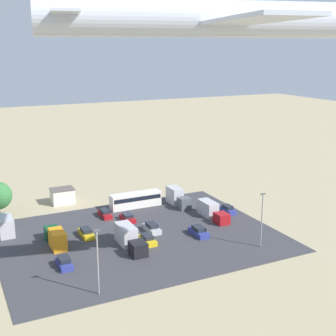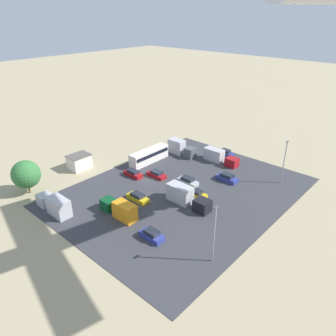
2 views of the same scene
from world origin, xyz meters
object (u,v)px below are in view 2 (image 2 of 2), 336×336
at_px(bus, 149,155).
at_px(parked_car_6, 138,197).
at_px(parked_truck_0, 55,205).
at_px(parked_car_3, 227,178).
at_px(parked_car_4, 226,153).
at_px(parked_truck_2, 219,157).
at_px(parked_car_1, 157,174).
at_px(parked_truck_3, 120,209).
at_px(parked_truck_4, 186,197).
at_px(parked_car_5, 133,174).
at_px(shed_building, 79,162).
at_px(parked_car_2, 152,235).
at_px(parked_truck_1, 180,148).
at_px(parked_car_0, 196,194).
at_px(parked_car_7, 188,181).

relative_size(bus, parked_car_6, 2.33).
bearing_deg(parked_truck_0, parked_car_3, -28.00).
relative_size(parked_car_4, parked_truck_2, 0.46).
xyz_separation_m(bus, parked_car_1, (4.51, 6.84, -1.10)).
relative_size(parked_car_1, parked_truck_3, 0.56).
distance_m(parked_car_1, parked_truck_4, 12.59).
xyz_separation_m(bus, parked_truck_4, (8.77, 18.66, -0.16)).
distance_m(parked_car_4, parked_car_6, 29.68).
distance_m(parked_truck_0, parked_truck_3, 12.09).
bearing_deg(parked_car_1, parked_car_5, -51.71).
height_order(parked_car_6, parked_truck_0, parked_truck_0).
height_order(bus, parked_truck_4, parked_truck_4).
xyz_separation_m(parked_car_3, parked_truck_3, (24.20, -6.83, 0.74)).
xyz_separation_m(parked_car_5, parked_truck_2, (-19.01, 9.87, 0.73)).
distance_m(shed_building, parked_truck_4, 28.58).
xyz_separation_m(parked_car_5, parked_truck_4, (0.99, 15.95, 0.91)).
height_order(parked_car_2, parked_truck_0, parked_truck_0).
height_order(parked_car_1, parked_car_6, parked_car_6).
height_order(bus, parked_truck_0, parked_truck_0).
relative_size(parked_car_6, parked_truck_3, 0.59).
xyz_separation_m(parked_car_2, parked_truck_1, (-29.20, -18.63, 0.98)).
distance_m(shed_building, parked_car_3, 33.91).
bearing_deg(parked_car_6, parked_truck_2, -3.75).
relative_size(parked_car_3, parked_car_6, 0.99).
bearing_deg(parked_car_6, parked_car_0, -40.66).
bearing_deg(parked_car_5, parked_truck_2, -27.45).
height_order(shed_building, parked_car_4, shed_building).
distance_m(parked_car_0, parked_car_4, 22.00).
bearing_deg(parked_car_7, parked_truck_3, -4.92).
bearing_deg(parked_car_0, parked_car_3, 174.37).
distance_m(parked_car_1, parked_car_4, 20.69).
relative_size(shed_building, parked_car_3, 1.07).
bearing_deg(parked_car_3, parked_truck_1, 75.77).
xyz_separation_m(parked_car_4, parked_car_7, (18.11, 2.35, -0.02)).
bearing_deg(parked_truck_4, parked_truck_2, -163.10).
relative_size(parked_car_5, parked_truck_1, 0.60).
distance_m(parked_car_4, parked_truck_0, 43.45).
bearing_deg(bus, parked_car_5, -70.80).
distance_m(bus, parked_car_7, 14.29).
bearing_deg(parked_car_2, shed_building, -103.34).
height_order(shed_building, parked_car_6, shed_building).
bearing_deg(parked_car_2, parked_car_6, -122.29).
relative_size(parked_car_3, parked_truck_1, 0.61).
xyz_separation_m(parked_truck_0, parked_truck_4, (-18.14, 15.92, 0.02)).
distance_m(parked_truck_1, parked_truck_3, 30.13).
height_order(parked_truck_1, parked_truck_4, parked_truck_1).
xyz_separation_m(parked_car_0, parked_truck_4, (3.43, 0.24, 0.93)).
xyz_separation_m(parked_car_5, parked_car_7, (-5.27, 11.33, 0.03)).
bearing_deg(parked_car_4, parked_truck_2, -168.40).
bearing_deg(parked_truck_2, parked_car_2, 15.23).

